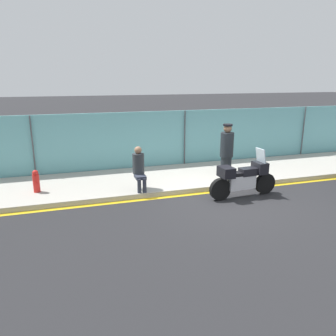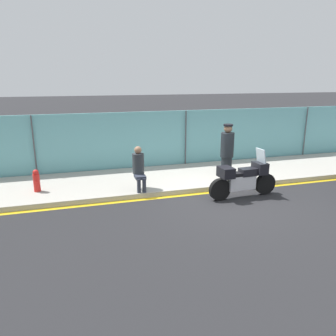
# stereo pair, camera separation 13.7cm
# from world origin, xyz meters

# --- Properties ---
(ground_plane) EXTENTS (120.00, 120.00, 0.00)m
(ground_plane) POSITION_xyz_m (0.00, 0.00, 0.00)
(ground_plane) COLOR #262628
(sidewalk) EXTENTS (41.20, 2.96, 0.15)m
(sidewalk) POSITION_xyz_m (0.00, 2.31, 0.08)
(sidewalk) COLOR #ADA89E
(sidewalk) RESTS_ON ground_plane
(curb_paint_stripe) EXTENTS (41.20, 0.18, 0.01)m
(curb_paint_stripe) POSITION_xyz_m (0.00, 0.74, 0.00)
(curb_paint_stripe) COLOR gold
(curb_paint_stripe) RESTS_ON ground_plane
(storefront_fence) EXTENTS (39.14, 0.17, 2.25)m
(storefront_fence) POSITION_xyz_m (0.00, 3.88, 1.13)
(storefront_fence) COLOR #6BB2B7
(storefront_fence) RESTS_ON ground_plane
(motorcycle) EXTENTS (2.22, 0.58, 1.44)m
(motorcycle) POSITION_xyz_m (0.51, 0.11, 0.58)
(motorcycle) COLOR black
(motorcycle) RESTS_ON ground_plane
(officer_standing) EXTENTS (0.43, 0.43, 1.87)m
(officer_standing) POSITION_xyz_m (0.59, 1.38, 1.11)
(officer_standing) COLOR #1E2328
(officer_standing) RESTS_ON sidewalk
(person_seated_on_curb) EXTENTS (0.36, 0.67, 1.32)m
(person_seated_on_curb) POSITION_xyz_m (-2.38, 1.30, 0.89)
(person_seated_on_curb) COLOR #2D3342
(person_seated_on_curb) RESTS_ON sidewalk
(fire_hydrant) EXTENTS (0.19, 0.24, 0.68)m
(fire_hydrant) POSITION_xyz_m (-5.38, 1.93, 0.49)
(fire_hydrant) COLOR red
(fire_hydrant) RESTS_ON sidewalk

